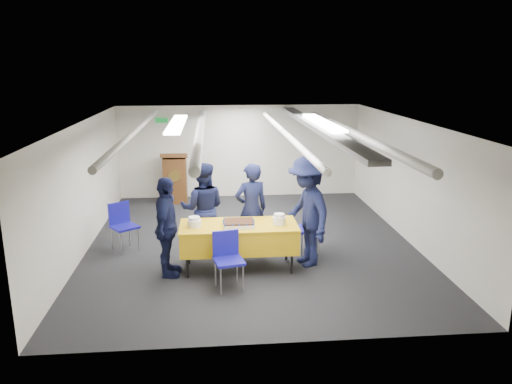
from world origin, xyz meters
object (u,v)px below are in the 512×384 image
chair_near (227,254)px  podium (175,177)px  sailor_d (307,212)px  chair_right (309,223)px  sheet_cake (239,223)px  sailor_b (203,209)px  chair_left (122,221)px  serving_table (239,237)px  sailor_a (251,209)px  sailor_c (167,227)px

chair_near → podium: bearing=102.6°
chair_near → sailor_d: bearing=29.6°
chair_right → chair_near: bearing=-138.4°
sailor_d → chair_near: bearing=-76.3°
sheet_cake → sailor_b: 1.02m
sheet_cake → chair_near: 0.69m
chair_right → chair_left: bearing=172.9°
serving_table → podium: podium is taller
sailor_b → chair_near: bearing=109.3°
sailor_a → chair_right: bearing=164.7°
sheet_cake → chair_right: size_ratio=0.59×
chair_right → sailor_a: bearing=-178.8°
sheet_cake → sailor_a: (0.26, 0.71, 0.01)m
sheet_cake → chair_near: (-0.21, -0.60, -0.28)m
sheet_cake → sailor_d: bearing=8.4°
sheet_cake → sailor_b: sailor_b is taller
chair_near → sailor_b: 1.51m
sailor_b → sailor_d: sailor_d is taller
podium → chair_left: 3.24m
serving_table → chair_near: (-0.21, -0.67, -0.03)m
serving_table → chair_near: chair_near is taller
sailor_a → sailor_d: size_ratio=0.89×
chair_right → sailor_b: 1.91m
sheet_cake → chair_left: bearing=150.7°
sheet_cake → sailor_b: bearing=125.0°
podium → sailor_a: 3.92m
chair_left → sailor_d: (3.19, -0.98, 0.39)m
podium → sailor_d: 4.81m
chair_near → chair_left: bearing=136.5°
chair_left → sailor_d: size_ratio=0.47×
serving_table → sailor_a: bearing=68.4°
serving_table → sailor_c: 1.18m
chair_left → sailor_d: 3.36m
chair_near → sailor_a: size_ratio=0.53×
sheet_cake → chair_left: (-2.05, 1.15, -0.28)m
podium → sailor_d: size_ratio=0.68×
chair_near → sailor_d: (1.35, 0.77, 0.39)m
sheet_cake → chair_right: bearing=29.5°
chair_right → chair_left: same height
chair_right → sailor_b: (-1.88, 0.10, 0.29)m
podium → sailor_b: sailor_b is taller
serving_table → podium: (-1.31, 4.23, 0.05)m
chair_right → sailor_b: sailor_b is taller
podium → sailor_a: bearing=-66.5°
chair_right → sailor_c: sailor_c is taller
chair_right → sailor_a: (-1.04, -0.02, 0.29)m
chair_near → sailor_a: sailor_a is taller
sailor_c → sailor_d: size_ratio=0.87×
podium → chair_right: 4.41m
chair_right → sailor_a: sailor_a is taller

